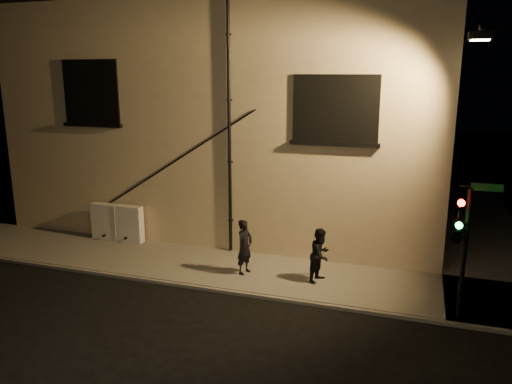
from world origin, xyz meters
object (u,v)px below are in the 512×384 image
(pedestrian_a, at_px, (245,247))
(pedestrian_b, at_px, (321,255))
(utility_cabinet, at_px, (117,223))
(traffic_signal, at_px, (458,229))

(pedestrian_a, relative_size, pedestrian_b, 1.05)
(utility_cabinet, relative_size, pedestrian_a, 1.20)
(traffic_signal, bearing_deg, pedestrian_b, 161.11)
(utility_cabinet, bearing_deg, pedestrian_a, -15.17)
(pedestrian_a, height_order, traffic_signal, traffic_signal)
(traffic_signal, bearing_deg, utility_cabinet, 167.34)
(traffic_signal, bearing_deg, pedestrian_a, 169.74)
(pedestrian_b, bearing_deg, pedestrian_a, 112.81)
(utility_cabinet, relative_size, pedestrian_b, 1.27)
(utility_cabinet, xyz_separation_m, traffic_signal, (11.19, -2.51, 1.63))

